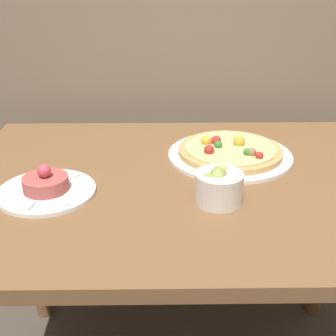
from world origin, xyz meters
name	(u,v)px	position (x,y,z in m)	size (l,w,h in m)	color
dining_table	(187,214)	(0.00, 0.43, 0.67)	(1.20, 0.87, 0.78)	brown
pizza_plate	(230,152)	(0.13, 0.57, 0.80)	(0.35, 0.35, 0.06)	white
tartare_plate	(46,187)	(-0.35, 0.36, 0.80)	(0.24, 0.24, 0.08)	white
small_bowl	(219,186)	(0.07, 0.31, 0.82)	(0.11, 0.11, 0.09)	silver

